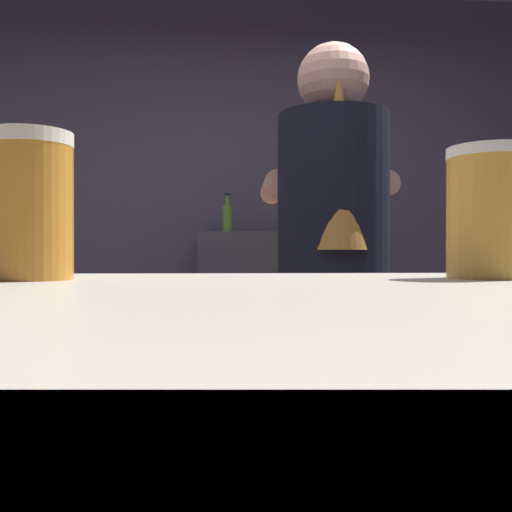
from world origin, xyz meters
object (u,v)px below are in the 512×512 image
at_px(pint_glass_near, 489,213).
at_px(mixing_bowl, 125,283).
at_px(pint_glass_far, 32,206).
at_px(bottle_hot_sauce, 341,215).
at_px(bartender, 333,277).
at_px(knife_block, 467,261).
at_px(bottle_vinegar, 227,217).
at_px(chefs_knife, 386,288).

bearing_deg(pint_glass_near, mixing_bowl, 111.30).
bearing_deg(pint_glass_far, bottle_hot_sauce, 73.17).
relative_size(bartender, bottle_hot_sauce, 6.56).
relative_size(knife_block, mixing_bowl, 1.44).
xyz_separation_m(knife_block, bottle_hot_sauce, (-0.28, 1.12, 0.25)).
bearing_deg(knife_block, pint_glass_far, -123.68).
relative_size(bartender, bottle_vinegar, 7.47).
bearing_deg(chefs_knife, bottle_vinegar, 136.53).
distance_m(chefs_knife, bottle_vinegar, 1.40).
bearing_deg(pint_glass_far, mixing_bowl, 97.24).
bearing_deg(pint_glass_far, chefs_knife, 64.15).
xyz_separation_m(mixing_bowl, bottle_hot_sauce, (1.05, 1.22, 0.33)).
xyz_separation_m(mixing_bowl, bottle_vinegar, (0.38, 1.23, 0.32)).
bearing_deg(pint_glass_near, bottle_hot_sauce, 81.22).
bearing_deg(pint_glass_near, bottle_vinegar, 94.91).
height_order(mixing_bowl, bottle_hot_sauce, bottle_hot_sauce).
bearing_deg(pint_glass_far, pint_glass_near, 0.56).
bearing_deg(knife_block, chefs_knife, -166.07).
bearing_deg(bottle_hot_sauce, bartender, -102.34).
bearing_deg(bottle_vinegar, chefs_knife, -63.71).
relative_size(pint_glass_near, bottle_vinegar, 0.53).
relative_size(mixing_bowl, bottle_vinegar, 0.79).
relative_size(chefs_knife, bottle_vinegar, 1.05).
xyz_separation_m(mixing_bowl, pint_glass_far, (0.20, -1.59, 0.15)).
bearing_deg(bottle_vinegar, bartender, -78.79).
height_order(mixing_bowl, pint_glass_near, pint_glass_near).
bearing_deg(pint_glass_near, bartender, 86.14).
distance_m(bartender, bottle_vinegar, 1.68).
xyz_separation_m(pint_glass_far, bottle_hot_sauce, (0.85, 2.81, 0.18)).
bearing_deg(knife_block, pint_glass_near, -112.84).
relative_size(knife_block, chefs_knife, 1.08).
height_order(chefs_knife, pint_glass_far, pint_glass_far).
height_order(knife_block, mixing_bowl, knife_block).
bearing_deg(bottle_vinegar, knife_block, -49.95).
bearing_deg(mixing_bowl, pint_glass_near, -68.70).
bearing_deg(pint_glass_far, knife_block, 56.32).
distance_m(mixing_bowl, pint_glass_far, 1.61).
distance_m(bartender, mixing_bowl, 0.80).
distance_m(pint_glass_near, bottle_vinegar, 2.83).
bearing_deg(pint_glass_far, bottle_vinegar, 86.47).
bearing_deg(mixing_bowl, pint_glass_far, -82.76).
bearing_deg(bartender, bottle_vinegar, 12.32).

